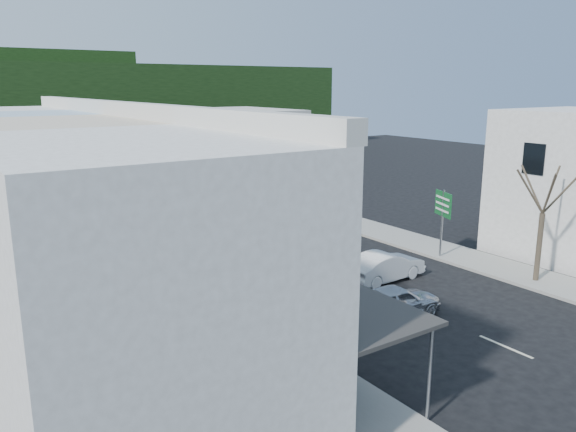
{
  "coord_description": "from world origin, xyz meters",
  "views": [
    {
      "loc": [
        -17.17,
        -19.01,
        9.27
      ],
      "look_at": [
        0.0,
        6.0,
        2.2
      ],
      "focal_mm": 35.0,
      "sensor_mm": 36.0,
      "label": 1
    }
  ],
  "objects_px": {
    "car_red": "(287,278)",
    "direction_sign": "(442,225)",
    "car_white": "(385,267)",
    "pedestrian_left": "(176,273)",
    "traffic_signal": "(203,160)",
    "car_silver": "(395,301)",
    "bus": "(216,216)",
    "street_tree": "(542,213)"
  },
  "relations": [
    {
      "from": "car_red",
      "to": "direction_sign",
      "type": "height_order",
      "value": "direction_sign"
    },
    {
      "from": "car_white",
      "to": "pedestrian_left",
      "type": "height_order",
      "value": "pedestrian_left"
    },
    {
      "from": "car_white",
      "to": "traffic_signal",
      "type": "relative_size",
      "value": 1.0
    },
    {
      "from": "direction_sign",
      "to": "car_silver",
      "type": "bearing_deg",
      "value": -128.98
    },
    {
      "from": "pedestrian_left",
      "to": "direction_sign",
      "type": "xyz_separation_m",
      "value": [
        14.11,
        -3.18,
        0.91
      ]
    },
    {
      "from": "bus",
      "to": "direction_sign",
      "type": "relative_size",
      "value": 3.03
    },
    {
      "from": "car_white",
      "to": "traffic_signal",
      "type": "height_order",
      "value": "traffic_signal"
    },
    {
      "from": "street_tree",
      "to": "car_red",
      "type": "bearing_deg",
      "value": 151.83
    },
    {
      "from": "car_white",
      "to": "car_red",
      "type": "height_order",
      "value": "same"
    },
    {
      "from": "car_silver",
      "to": "street_tree",
      "type": "bearing_deg",
      "value": -92.55
    },
    {
      "from": "street_tree",
      "to": "bus",
      "type": "bearing_deg",
      "value": 120.73
    },
    {
      "from": "pedestrian_left",
      "to": "traffic_signal",
      "type": "distance_m",
      "value": 30.14
    },
    {
      "from": "car_red",
      "to": "traffic_signal",
      "type": "relative_size",
      "value": 1.04
    },
    {
      "from": "direction_sign",
      "to": "traffic_signal",
      "type": "xyz_separation_m",
      "value": [
        0.2,
        29.68,
        0.29
      ]
    },
    {
      "from": "traffic_signal",
      "to": "car_red",
      "type": "bearing_deg",
      "value": 58.25
    },
    {
      "from": "bus",
      "to": "traffic_signal",
      "type": "relative_size",
      "value": 2.63
    },
    {
      "from": "pedestrian_left",
      "to": "car_white",
      "type": "bearing_deg",
      "value": -124.27
    },
    {
      "from": "car_silver",
      "to": "car_white",
      "type": "relative_size",
      "value": 1.0
    },
    {
      "from": "pedestrian_left",
      "to": "direction_sign",
      "type": "bearing_deg",
      "value": -112.98
    },
    {
      "from": "pedestrian_left",
      "to": "direction_sign",
      "type": "distance_m",
      "value": 14.5
    },
    {
      "from": "pedestrian_left",
      "to": "car_red",
      "type": "bearing_deg",
      "value": -133.02
    },
    {
      "from": "car_silver",
      "to": "car_white",
      "type": "bearing_deg",
      "value": -35.54
    },
    {
      "from": "car_red",
      "to": "traffic_signal",
      "type": "distance_m",
      "value": 30.95
    },
    {
      "from": "pedestrian_left",
      "to": "street_tree",
      "type": "distance_m",
      "value": 17.25
    },
    {
      "from": "car_silver",
      "to": "traffic_signal",
      "type": "bearing_deg",
      "value": -9.98
    },
    {
      "from": "direction_sign",
      "to": "traffic_signal",
      "type": "distance_m",
      "value": 29.68
    },
    {
      "from": "car_silver",
      "to": "car_white",
      "type": "xyz_separation_m",
      "value": [
        2.81,
        3.49,
        0.0
      ]
    },
    {
      "from": "bus",
      "to": "car_silver",
      "type": "relative_size",
      "value": 2.64
    },
    {
      "from": "car_silver",
      "to": "car_red",
      "type": "relative_size",
      "value": 0.96
    },
    {
      "from": "car_red",
      "to": "traffic_signal",
      "type": "xyz_separation_m",
      "value": [
        10.05,
        29.24,
        1.51
      ]
    },
    {
      "from": "pedestrian_left",
      "to": "street_tree",
      "type": "xyz_separation_m",
      "value": [
        14.86,
        -8.42,
        2.43
      ]
    },
    {
      "from": "car_silver",
      "to": "direction_sign",
      "type": "bearing_deg",
      "value": -57.6
    },
    {
      "from": "bus",
      "to": "car_silver",
      "type": "xyz_separation_m",
      "value": [
        0.58,
        -14.53,
        -0.85
      ]
    },
    {
      "from": "car_red",
      "to": "street_tree",
      "type": "distance_m",
      "value": 12.33
    },
    {
      "from": "car_silver",
      "to": "street_tree",
      "type": "relative_size",
      "value": 0.64
    },
    {
      "from": "bus",
      "to": "car_red",
      "type": "distance_m",
      "value": 9.87
    },
    {
      "from": "bus",
      "to": "car_silver",
      "type": "distance_m",
      "value": 14.56
    },
    {
      "from": "bus",
      "to": "car_white",
      "type": "relative_size",
      "value": 2.64
    },
    {
      "from": "pedestrian_left",
      "to": "street_tree",
      "type": "bearing_deg",
      "value": -129.8
    },
    {
      "from": "direction_sign",
      "to": "street_tree",
      "type": "height_order",
      "value": "street_tree"
    },
    {
      "from": "bus",
      "to": "car_red",
      "type": "height_order",
      "value": "bus"
    },
    {
      "from": "bus",
      "to": "pedestrian_left",
      "type": "xyz_separation_m",
      "value": [
        -5.7,
        -6.99,
        -0.55
      ]
    }
  ]
}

